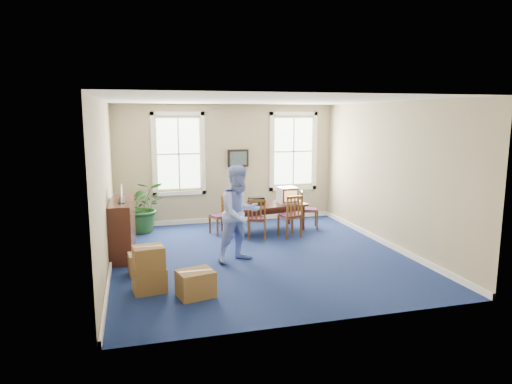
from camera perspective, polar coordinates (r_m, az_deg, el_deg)
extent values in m
plane|color=navy|center=(9.66, 0.36, -7.93)|extent=(6.50, 6.50, 0.00)
plane|color=white|center=(9.22, 0.38, 11.40)|extent=(6.50, 6.50, 0.00)
plane|color=tan|center=(12.45, -3.64, 3.54)|extent=(6.50, 0.00, 6.50)
plane|color=tan|center=(6.28, 8.33, -2.55)|extent=(6.50, 0.00, 6.50)
plane|color=tan|center=(8.99, -18.39, 0.72)|extent=(0.00, 6.50, 6.50)
plane|color=tan|center=(10.51, 16.35, 2.04)|extent=(0.00, 6.50, 6.50)
cube|color=white|center=(12.67, -3.54, -3.42)|extent=(6.00, 0.04, 0.12)
cube|color=white|center=(9.34, -17.70, -8.64)|extent=(0.04, 6.50, 0.12)
cube|color=white|center=(10.79, 15.83, -6.09)|extent=(0.04, 6.50, 0.12)
cube|color=white|center=(11.79, 5.25, -1.20)|extent=(0.22, 0.25, 0.05)
cube|color=black|center=(11.49, 0.05, -1.11)|extent=(0.38, 0.27, 0.18)
imported|color=#8EA8F8|center=(9.07, -2.04, -2.74)|extent=(1.16, 1.04, 1.95)
cube|color=#3E1D15|center=(9.90, -16.41, -4.16)|extent=(0.54, 1.61, 1.24)
imported|color=#1D491D|center=(11.76, -13.96, -1.76)|extent=(1.19, 1.05, 1.30)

